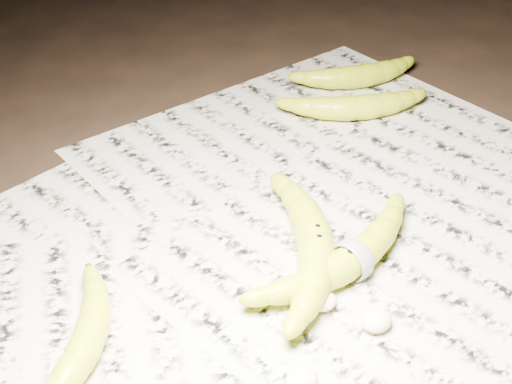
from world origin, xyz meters
TOP-DOWN VIEW (x-y plane):
  - ground at (0.00, 0.00)m, footprint 3.00×3.00m
  - newspaper_patch at (-0.03, -0.03)m, footprint 0.90×0.70m
  - banana_left_b at (-0.25, -0.06)m, footprint 0.15×0.16m
  - banana_center at (0.01, -0.08)m, footprint 0.18×0.22m
  - banana_taped at (0.02, -0.11)m, footprint 0.23×0.09m
  - banana_upper_a at (0.25, 0.13)m, footprint 0.19×0.14m
  - banana_upper_b at (0.32, 0.20)m, footprint 0.19×0.11m
  - measuring_tape at (0.02, -0.11)m, footprint 0.01×0.05m
  - flesh_chunk_a at (-0.11, -0.20)m, footprint 0.03×0.03m
  - flesh_chunk_b at (-0.01, -0.19)m, footprint 0.03×0.03m
  - flesh_chunk_c at (-0.03, -0.14)m, footprint 0.03×0.02m

SIDE VIEW (x-z plane):
  - ground at x=0.00m, z-range 0.00..0.00m
  - newspaper_patch at x=-0.03m, z-range 0.00..0.01m
  - flesh_chunk_c at x=-0.03m, z-range 0.01..0.02m
  - flesh_chunk_a at x=-0.11m, z-range 0.01..0.03m
  - flesh_chunk_b at x=-0.01m, z-range 0.01..0.03m
  - banana_left_b at x=-0.25m, z-range 0.01..0.04m
  - banana_upper_b at x=0.32m, z-range 0.01..0.04m
  - banana_upper_a at x=0.25m, z-range 0.01..0.04m
  - measuring_tape at x=0.02m, z-range 0.00..0.05m
  - banana_taped at x=0.02m, z-range 0.01..0.05m
  - banana_center at x=0.01m, z-range 0.01..0.05m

